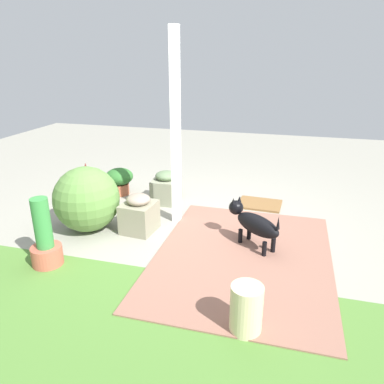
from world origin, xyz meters
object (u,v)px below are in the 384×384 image
Objects in this scene: round_shrub at (87,199)px; terracotta_pot_tall at (45,242)px; stone_planter_nearest at (166,188)px; terracotta_pot_broad at (119,179)px; dog at (254,223)px; porch_pillar at (176,131)px; stone_planter_mid at (139,214)px; doormat at (260,204)px; terracotta_pot_spiky at (87,184)px; ceramic_urn at (246,309)px.

round_shrub reaches higher than terracotta_pot_tall.
stone_planter_nearest is 0.64× the size of terracotta_pot_tall.
dog is (-2.14, 1.11, 0.05)m from terracotta_pot_broad.
stone_planter_nearest is 0.72× the size of dog.
stone_planter_mid is (0.35, 0.40, -0.94)m from porch_pillar.
dog is (-1.02, 0.43, -0.87)m from porch_pillar.
round_shrub is 1.98m from dog.
doormat is at bearing -88.16° from dog.
round_shrub is 1.33× the size of doormat.
stone_planter_mid is at bearing 49.09° from porch_pillar.
terracotta_pot_broad is at bearing -122.54° from terracotta_pot_spiky.
porch_pillar reaches higher than terracotta_pot_tall.
ceramic_urn is 2.59m from doormat.
stone_planter_mid reaches higher than terracotta_pot_broad.
stone_planter_mid is 1.37m from dog.
ceramic_urn is at bearing 121.67° from stone_planter_nearest.
dog is at bearing 143.50° from stone_planter_nearest.
porch_pillar is 3.93× the size of doormat.
round_shrub reaches higher than stone_planter_nearest.
terracotta_pot_tall reaches higher than terracotta_pot_spiky.
terracotta_pot_tall is at bearing -11.81° from ceramic_urn.
terracotta_pot_broad is at bearing 3.24° from doormat.
ceramic_urn is at bearing 141.17° from terracotta_pot_spiky.
doormat is at bearing -140.79° from porch_pillar.
dog reaches higher than ceramic_urn.
stone_planter_mid is at bearing 89.68° from stone_planter_nearest.
porch_pillar is 1.60m from terracotta_pot_broad.
terracotta_pot_tall reaches higher than ceramic_urn.
stone_planter_mid is (0.01, 0.97, 0.00)m from stone_planter_nearest.
terracotta_pot_broad is at bearing -47.78° from ceramic_urn.
terracotta_pot_tall is (0.61, 1.93, 0.04)m from stone_planter_nearest.
terracotta_pot_broad is (0.78, -0.11, 0.02)m from stone_planter_nearest.
stone_planter_mid reaches higher than stone_planter_nearest.
ceramic_urn is 0.68× the size of doormat.
terracotta_pot_spiky is 2.46m from doormat.
terracotta_pot_spiky reaches higher than stone_planter_nearest.
ceramic_urn is (-1.46, 1.39, -0.02)m from stone_planter_mid.
ceramic_urn is (-2.24, 2.47, -0.04)m from terracotta_pot_broad.
doormat is (-0.98, -0.80, -1.14)m from porch_pillar.
stone_planter_nearest is 1.35m from doormat.
stone_planter_mid is 0.80× the size of doormat.
round_shrub reaches higher than terracotta_pot_spiky.
terracotta_pot_tall is 1.22× the size of doormat.
doormat is (-1.32, -0.23, -0.20)m from stone_planter_nearest.
terracotta_pot_spiky is (0.44, -0.76, -0.11)m from round_shrub.
stone_planter_mid is 1.33m from terracotta_pot_broad.
terracotta_pot_broad is (0.16, -1.20, -0.15)m from round_shrub.
terracotta_pot_tall reaches higher than dog.
terracotta_pot_broad is at bearing -7.78° from stone_planter_nearest.
terracotta_pot_tall is (-0.01, 0.84, -0.13)m from round_shrub.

